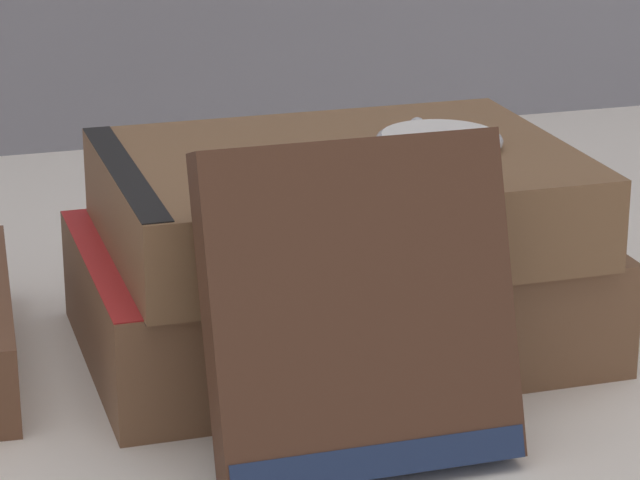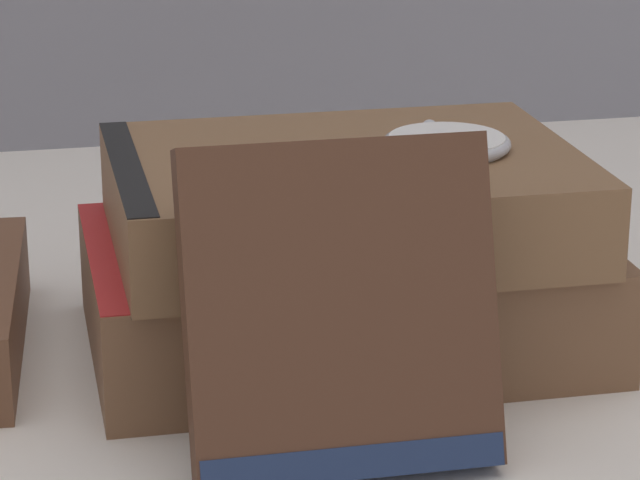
# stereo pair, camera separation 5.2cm
# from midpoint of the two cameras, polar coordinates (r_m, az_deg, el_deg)

# --- Properties ---
(ground_plane) EXTENTS (3.00, 3.00, 0.00)m
(ground_plane) POSITION_cam_midpoint_polar(r_m,az_deg,el_deg) (0.64, -2.48, -4.97)
(ground_plane) COLOR silver
(book_flat_bottom) EXTENTS (0.22, 0.14, 0.05)m
(book_flat_bottom) POSITION_cam_midpoint_polar(r_m,az_deg,el_deg) (0.66, -2.08, -2.04)
(book_flat_bottom) COLOR brown
(book_flat_bottom) RESTS_ON ground_plane
(book_flat_top) EXTENTS (0.20, 0.14, 0.04)m
(book_flat_top) POSITION_cam_midpoint_polar(r_m,az_deg,el_deg) (0.64, -2.02, 1.55)
(book_flat_top) COLOR brown
(book_flat_top) RESTS_ON book_flat_bottom
(book_leaning_front) EXTENTS (0.11, 0.06, 0.12)m
(book_leaning_front) POSITION_cam_midpoint_polar(r_m,az_deg,el_deg) (0.55, -1.19, -3.13)
(book_leaning_front) COLOR #4C2D1E
(book_leaning_front) RESTS_ON ground_plane
(pocket_watch) EXTENTS (0.05, 0.06, 0.01)m
(pocket_watch) POSITION_cam_midpoint_polar(r_m,az_deg,el_deg) (0.64, 2.19, 3.75)
(pocket_watch) COLOR white
(pocket_watch) RESTS_ON book_flat_top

